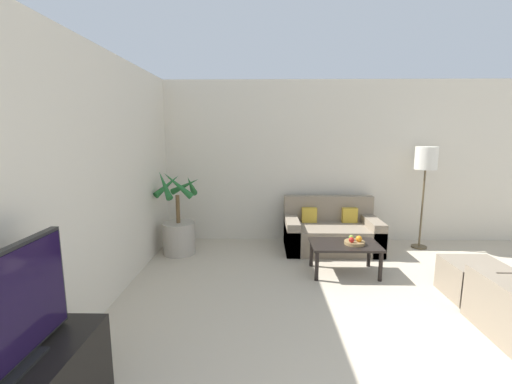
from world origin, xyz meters
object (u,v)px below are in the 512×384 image
Objects in this scene: sofa_loveseat at (331,233)px; fruit_bowl at (355,243)px; potted_palm at (179,228)px; apple_red at (351,240)px; ottoman at (474,280)px; coffee_table at (345,248)px; orange_fruit at (359,239)px; television at (8,312)px; floor_lamp at (426,163)px; apple_green at (351,237)px.

sofa_loveseat is 5.56× the size of fruit_bowl.
potted_palm is 19.03× the size of apple_red.
apple_red reaches higher than ottoman.
coffee_table is (-0.01, -0.97, 0.08)m from sofa_loveseat.
fruit_bowl is at bearing -83.95° from sofa_loveseat.
sofa_loveseat is at bearing 98.51° from orange_fruit.
apple_red is (2.50, 2.58, -0.41)m from television.
orange_fruit is 0.13× the size of ottoman.
potted_palm is 2.47m from coffee_table.
potted_palm is 0.90× the size of sofa_loveseat.
apple_red is at bearing -18.21° from potted_palm.
sofa_loveseat is 1.06m from orange_fruit.
orange_fruit is at bearing 16.44° from apple_red.
television is at bearing -136.35° from floor_lamp.
floor_lamp reaches higher than potted_palm.
sofa_loveseat is 1.07m from apple_red.
coffee_table is 10.95× the size of orange_fruit.
potted_palm is 1.48× the size of coffee_table.
apple_red reaches higher than fruit_bowl.
coffee_table and ottoman have the same top height.
apple_green is (2.52, 2.69, -0.41)m from television.
coffee_table is (2.36, -0.72, -0.04)m from potted_palm.
orange_fruit is at bearing -45.14° from apple_green.
fruit_bowl is at bearing 152.80° from ottoman.
fruit_bowl is (2.48, -0.74, 0.03)m from potted_palm.
fruit_bowl is at bearing 44.82° from apple_red.
sofa_loveseat reaches higher than apple_red.
potted_palm reaches higher than orange_fruit.
television is 3.65m from coffee_table.
floor_lamp is 24.65× the size of apple_green.
fruit_bowl is at bearing 151.89° from orange_fruit.
coffee_table is at bearing 154.10° from ottoman.
floor_lamp reaches higher than ottoman.
apple_green is (0.03, 0.11, -0.00)m from apple_red.
ottoman is (1.22, -0.67, -0.28)m from apple_green.
sofa_loveseat is 2.42× the size of ottoman.
apple_green is at bearing 76.58° from apple_red.
orange_fruit is at bearing -16.89° from potted_palm.
television is at bearing -134.06° from fruit_bowl.
floor_lamp is 2.02m from apple_red.
sofa_loveseat is at bearing 56.05° from television.
potted_palm is 2.39m from sofa_loveseat.
television is 3.71m from orange_fruit.
potted_palm is 2.59m from fruit_bowl.
apple_green is at bearing -143.20° from floor_lamp.
floor_lamp is at bearing 40.44° from orange_fruit.
television reaches higher than apple_green.
ottoman is (3.74, 2.02, -0.69)m from television.
sofa_loveseat is 21.24× the size of apple_red.
fruit_bowl is 0.08m from orange_fruit.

